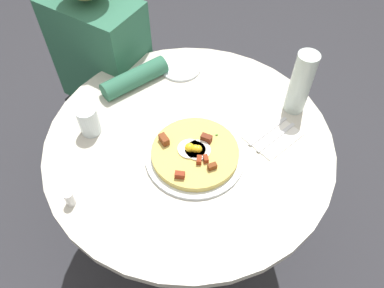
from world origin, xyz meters
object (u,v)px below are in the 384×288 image
(knife, at_px, (276,137))
(bread_plate, at_px, (181,67))
(pizza_plate, at_px, (195,156))
(dining_table, at_px, (189,167))
(person_seated, at_px, (109,85))
(water_glass, at_px, (89,121))
(water_bottle, at_px, (301,83))
(salt_shaker, at_px, (70,198))
(breakfast_pizza, at_px, (195,152))
(fork, at_px, (268,131))

(knife, bearing_deg, bread_plate, -88.06)
(pizza_plate, bearing_deg, dining_table, -43.58)
(person_seated, xyz_separation_m, water_glass, (-0.27, 0.36, 0.27))
(dining_table, distance_m, water_bottle, 0.49)
(knife, height_order, salt_shaker, salt_shaker)
(breakfast_pizza, relative_size, water_glass, 2.70)
(person_seated, height_order, knife, person_seated)
(dining_table, distance_m, person_seated, 0.61)
(fork, bearing_deg, bread_plate, -87.91)
(water_bottle, xyz_separation_m, salt_shaker, (0.41, 0.70, -0.09))
(bread_plate, bearing_deg, salt_shaker, 94.08)
(breakfast_pizza, distance_m, fork, 0.27)
(breakfast_pizza, relative_size, fork, 1.55)
(bread_plate, distance_m, fork, 0.44)
(fork, bearing_deg, water_glass, -41.29)
(dining_table, bearing_deg, breakfast_pizza, 135.69)
(fork, relative_size, water_bottle, 0.76)
(water_glass, bearing_deg, breakfast_pizza, -165.75)
(water_bottle, bearing_deg, pizza_plate, 63.23)
(water_glass, height_order, salt_shaker, water_glass)
(fork, bearing_deg, knife, 90.00)
(person_seated, relative_size, bread_plate, 7.15)
(dining_table, bearing_deg, person_seated, -20.84)
(knife, bearing_deg, fork, -90.00)
(dining_table, relative_size, person_seated, 0.85)
(fork, distance_m, water_bottle, 0.19)
(breakfast_pizza, height_order, bread_plate, breakfast_pizza)
(breakfast_pizza, bearing_deg, dining_table, -44.31)
(bread_plate, relative_size, knife, 0.88)
(fork, bearing_deg, breakfast_pizza, -18.08)
(dining_table, relative_size, pizza_plate, 3.01)
(dining_table, distance_m, bread_plate, 0.40)
(fork, relative_size, knife, 1.00)
(person_seated, bearing_deg, pizza_plate, 156.66)
(knife, bearing_deg, water_glass, -43.78)
(water_glass, relative_size, salt_shaker, 1.97)
(fork, relative_size, salt_shaker, 3.42)
(pizza_plate, distance_m, knife, 0.28)
(breakfast_pizza, bearing_deg, bread_plate, -51.35)
(water_bottle, bearing_deg, breakfast_pizza, 63.19)
(water_bottle, bearing_deg, bread_plate, 4.11)
(dining_table, height_order, person_seated, person_seated)
(breakfast_pizza, height_order, knife, breakfast_pizza)
(person_seated, xyz_separation_m, bread_plate, (-0.36, -0.07, 0.22))
(dining_table, xyz_separation_m, pizza_plate, (-0.06, 0.05, 0.18))
(fork, xyz_separation_m, water_bottle, (-0.03, -0.15, 0.11))
(salt_shaker, bearing_deg, knife, -127.39)
(breakfast_pizza, distance_m, water_glass, 0.37)
(person_seated, relative_size, pizza_plate, 3.53)
(person_seated, bearing_deg, salt_shaker, 123.70)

